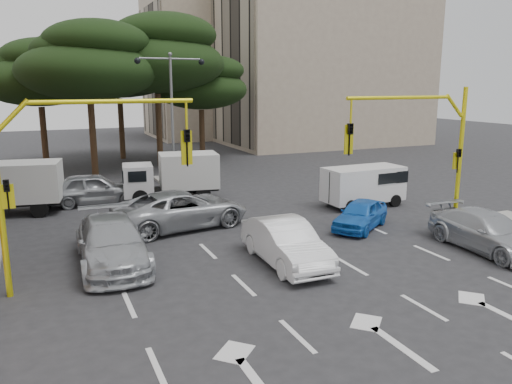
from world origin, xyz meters
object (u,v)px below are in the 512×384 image
car_silver_cross_b (94,189)px  car_white_hatch (286,243)px  car_blue_compact (361,214)px  box_truck_b (172,177)px  van_white (363,186)px  box_truck_a (7,189)px  car_silver_wagon (112,242)px  signal_mast_left (65,162)px  street_lamp_center (171,96)px  signal_mast_right (428,141)px  car_silver_parked (487,232)px  car_silver_cross_a (182,209)px

car_silver_cross_b → car_white_hatch: bearing=-152.7°
car_blue_compact → box_truck_b: bearing=180.0°
van_white → box_truck_a: size_ratio=0.81×
car_silver_wagon → car_silver_cross_b: size_ratio=1.15×
signal_mast_left → van_white: 15.48m
street_lamp_center → car_silver_cross_b: bearing=-149.0°
signal_mast_right → signal_mast_left: size_ratio=1.00×
car_silver_wagon → box_truck_b: box_truck_b is taller
signal_mast_right → car_silver_parked: size_ratio=1.21×
signal_mast_right → car_silver_cross_b: size_ratio=1.25×
car_silver_wagon → car_silver_cross_b: bearing=89.4°
car_silver_wagon → car_blue_compact: bearing=3.4°
signal_mast_right → car_silver_cross_a: size_ratio=1.03×
car_silver_wagon → box_truck_a: (-3.56, 8.95, 0.45)m
signal_mast_left → box_truck_b: size_ratio=1.19×
car_blue_compact → box_truck_a: size_ratio=0.72×
signal_mast_left → box_truck_a: bearing=101.9°
street_lamp_center → car_silver_cross_b: street_lamp_center is taller
signal_mast_right → car_silver_cross_a: bearing=150.4°
signal_mast_left → box_truck_b: 12.19m
signal_mast_left → car_silver_cross_a: size_ratio=1.03×
car_blue_compact → car_silver_cross_b: 13.62m
car_blue_compact → box_truck_b: 10.58m
car_white_hatch → car_silver_wagon: 5.97m
signal_mast_left → car_blue_compact: size_ratio=1.63×
signal_mast_left → street_lamp_center: (6.80, 14.01, 1.54)m
car_silver_cross_b → van_white: 13.84m
car_silver_cross_a → street_lamp_center: bearing=-22.0°
car_silver_parked → car_white_hatch: bearing=169.1°
car_blue_compact → car_silver_cross_b: size_ratio=0.77×
car_silver_cross_a → car_silver_cross_b: 6.71m
car_silver_parked → car_silver_cross_a: bearing=143.9°
street_lamp_center → car_white_hatch: (0.06, -14.83, -4.67)m
van_white → box_truck_a: (-16.52, 5.34, 0.23)m
car_white_hatch → car_silver_parked: (7.54, -1.76, -0.04)m
van_white → box_truck_b: box_truck_b is taller
signal_mast_right → box_truck_a: bearing=146.5°
signal_mast_left → box_truck_b: bearing=61.1°
car_white_hatch → box_truck_a: size_ratio=0.91×
signal_mast_right → box_truck_b: (-7.85, 10.41, -2.64)m
van_white → car_silver_parked: bearing=-0.9°
signal_mast_left → car_blue_compact: signal_mast_left is taller
signal_mast_left → car_silver_cross_b: size_ratio=1.25×
street_lamp_center → car_white_hatch: size_ratio=1.69×
street_lamp_center → van_white: street_lamp_center is taller
signal_mast_left → car_silver_cross_a: signal_mast_left is taller
signal_mast_right → car_blue_compact: signal_mast_right is taller
car_silver_cross_a → van_white: bearing=-98.8°
street_lamp_center → car_white_hatch: 15.54m
street_lamp_center → van_white: bearing=-49.8°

